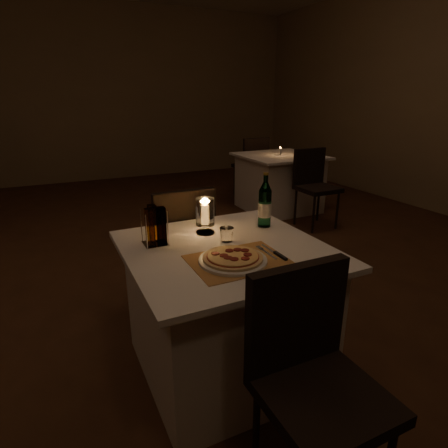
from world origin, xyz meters
name	(u,v)px	position (x,y,z in m)	size (l,w,h in m)	color
floor	(170,322)	(0.00, 0.00, -0.01)	(8.00, 10.00, 0.02)	#462816
wall_back	(76,94)	(0.00, 5.01, 1.50)	(8.00, 0.02, 3.00)	olive
main_table	(226,309)	(0.15, -0.58, 0.37)	(1.00, 1.00, 0.74)	white
chair_near	(310,363)	(0.15, -1.29, 0.55)	(0.42, 0.42, 0.90)	black
chair_far	(181,237)	(0.15, 0.14, 0.55)	(0.42, 0.42, 0.90)	black
placemat	(239,261)	(0.13, -0.76, 0.74)	(0.45, 0.34, 0.00)	#BB7E40
plate	(233,260)	(0.10, -0.76, 0.75)	(0.32, 0.32, 0.01)	white
pizza	(233,257)	(0.10, -0.76, 0.77)	(0.28, 0.28, 0.02)	#D8B77F
fork	(265,252)	(0.29, -0.72, 0.75)	(0.02, 0.18, 0.00)	silver
knife	(278,254)	(0.33, -0.78, 0.75)	(0.02, 0.22, 0.01)	black
tumbler	(227,234)	(0.19, -0.50, 0.78)	(0.08, 0.08, 0.08)	white
water_bottle	(265,205)	(0.50, -0.38, 0.87)	(0.08, 0.08, 0.32)	#5AA776
hurricane_candle	(205,213)	(0.14, -0.34, 0.86)	(0.11, 0.11, 0.20)	white
cruet_caddy	(155,227)	(-0.16, -0.39, 0.84)	(0.12, 0.12, 0.21)	white
neighbor_table_right	(279,182)	(2.17, 1.96, 0.37)	(1.00, 1.00, 0.74)	white
neighbor_chair_ra	(313,180)	(2.17, 1.25, 0.55)	(0.42, 0.42, 0.90)	black
neighbor_chair_rb	(253,161)	(2.17, 2.67, 0.55)	(0.42, 0.42, 0.90)	black
neighbor_candle_right	(280,151)	(2.17, 1.96, 0.79)	(0.03, 0.03, 0.11)	white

